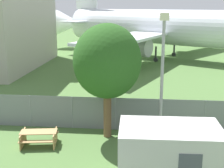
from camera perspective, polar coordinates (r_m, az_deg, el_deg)
perimeter_fence at (r=18.21m, az=0.59°, el=-5.47°), size 56.07×0.07×1.95m
airplane at (r=42.32m, az=11.43°, el=10.01°), size 39.96×32.15×13.44m
portable_cabin at (r=13.07m, az=10.42°, el=-12.77°), size 4.10×2.59×2.46m
picnic_bench_near_cabin at (r=16.89m, az=-13.22°, el=-9.31°), size 2.06×1.67×0.76m
tree_left_of_cabin at (r=16.46m, az=-0.88°, el=4.09°), size 3.62×3.62×6.24m
light_mast at (r=15.80m, az=9.22°, el=3.44°), size 0.44×0.44×6.76m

